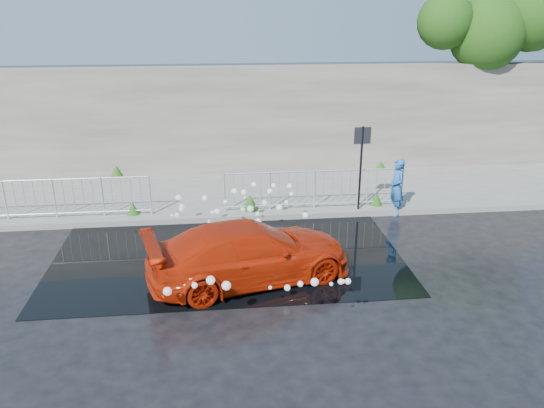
{
  "coord_description": "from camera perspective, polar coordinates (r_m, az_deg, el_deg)",
  "views": [
    {
      "loc": [
        0.34,
        -10.37,
        5.49
      ],
      "look_at": [
        1.61,
        1.52,
        1.0
      ],
      "focal_mm": 35.0,
      "sensor_mm": 36.0,
      "label": 1
    }
  ],
  "objects": [
    {
      "name": "person",
      "position": [
        14.99,
        13.28,
        1.77
      ],
      "size": [
        0.42,
        0.61,
        1.6
      ],
      "primitive_type": "imported",
      "rotation": [
        0.0,
        0.0,
        -1.5
      ],
      "color": "#215AA8",
      "rests_on": "ground"
    },
    {
      "name": "retaining_wall",
      "position": [
        17.94,
        -7.14,
        8.88
      ],
      "size": [
        30.0,
        0.6,
        3.5
      ],
      "primitive_type": "cube",
      "color": "#555347",
      "rests_on": "pavement"
    },
    {
      "name": "sign_post",
      "position": [
        14.51,
        9.59,
        5.25
      ],
      "size": [
        0.45,
        0.06,
        2.5
      ],
      "color": "black",
      "rests_on": "ground"
    },
    {
      "name": "red_car",
      "position": [
        11.17,
        -2.37,
        -5.24
      ],
      "size": [
        4.63,
        2.81,
        1.25
      ],
      "primitive_type": "imported",
      "rotation": [
        0.0,
        0.0,
        1.83
      ],
      "color": "#AE1E06",
      "rests_on": "ground"
    },
    {
      "name": "railing_left",
      "position": [
        15.16,
        -22.38,
        0.69
      ],
      "size": [
        5.05,
        0.05,
        1.1
      ],
      "color": "silver",
      "rests_on": "pavement"
    },
    {
      "name": "curb",
      "position": [
        14.43,
        -7.0,
        -1.6
      ],
      "size": [
        30.0,
        0.25,
        0.16
      ],
      "primitive_type": "cube",
      "color": "#5E5E59",
      "rests_on": "ground"
    },
    {
      "name": "ground",
      "position": [
        11.74,
        -7.1,
        -7.47
      ],
      "size": [
        90.0,
        90.0,
        0.0
      ],
      "primitive_type": "plane",
      "color": "black",
      "rests_on": "ground"
    },
    {
      "name": "water_spray",
      "position": [
        12.17,
        -3.39,
        -2.44
      ],
      "size": [
        3.63,
        5.76,
        1.02
      ],
      "color": "white",
      "rests_on": "ground"
    },
    {
      "name": "tree",
      "position": [
        20.17,
        23.09,
        17.26
      ],
      "size": [
        5.14,
        2.5,
        6.42
      ],
      "color": "#332114",
      "rests_on": "ground"
    },
    {
      "name": "weeds",
      "position": [
        15.71,
        -7.56,
        1.24
      ],
      "size": [
        12.17,
        3.93,
        0.44
      ],
      "color": "#134111",
      "rests_on": "pavement"
    },
    {
      "name": "pavement",
      "position": [
        16.3,
        -6.94,
        1.03
      ],
      "size": [
        30.0,
        4.0,
        0.15
      ],
      "primitive_type": "cube",
      "color": "#5E5E59",
      "rests_on": "ground"
    },
    {
      "name": "railing_right",
      "position": [
        14.77,
        4.62,
        1.73
      ],
      "size": [
        5.05,
        0.05,
        1.1
      ],
      "color": "silver",
      "rests_on": "pavement"
    },
    {
      "name": "puddle",
      "position": [
        12.63,
        -4.78,
        -5.24
      ],
      "size": [
        8.0,
        5.0,
        0.01
      ],
      "primitive_type": "cube",
      "color": "black",
      "rests_on": "ground"
    }
  ]
}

